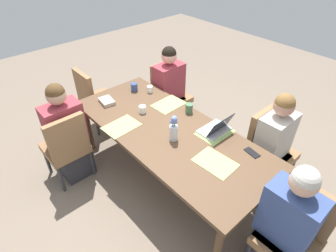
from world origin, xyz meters
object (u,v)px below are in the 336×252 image
(person_near_left_mid, at_px, (271,149))
(person_head_left_left_near, at_px, (283,229))
(chair_near_right_near, at_px, (169,91))
(flower_vase, at_px, (174,129))
(person_far_left_far, at_px, (68,137))
(chair_far_left_far, at_px, (66,145))
(chair_near_left_mid, at_px, (267,145))
(laptop_near_left_mid, at_px, (216,129))
(dining_table, at_px, (168,135))
(chair_head_left_left_near, at_px, (294,230))
(coffee_mug_centre_right, at_px, (134,87))
(person_near_right_near, at_px, (169,93))
(phone_black, at_px, (252,153))
(chair_head_right_right_mid, at_px, (94,97))
(coffee_mug_near_right, at_px, (142,109))
(book_red_cover, at_px, (107,101))
(coffee_mug_near_left, at_px, (150,89))
(coffee_mug_centre_left, at_px, (189,108))

(person_near_left_mid, bearing_deg, person_head_left_left_near, 127.43)
(chair_near_right_near, xyz_separation_m, flower_vase, (-1.02, 0.85, 0.35))
(person_far_left_far, bearing_deg, person_head_left_left_near, -160.69)
(chair_far_left_far, bearing_deg, person_head_left_left_near, -158.63)
(chair_near_left_mid, distance_m, laptop_near_left_mid, 0.65)
(dining_table, relative_size, flower_vase, 8.15)
(chair_head_left_left_near, relative_size, coffee_mug_centre_right, 8.93)
(dining_table, height_order, person_near_right_near, person_near_right_near)
(flower_vase, relative_size, coffee_mug_centre_right, 2.80)
(chair_far_left_far, xyz_separation_m, person_near_right_near, (0.05, -1.55, 0.03))
(flower_vase, distance_m, phone_black, 0.77)
(coffee_mug_centre_right, bearing_deg, chair_head_right_right_mid, 28.73)
(person_far_left_far, bearing_deg, chair_near_right_near, -88.08)
(flower_vase, bearing_deg, chair_head_left_left_near, -173.71)
(dining_table, height_order, chair_head_right_right_mid, chair_head_right_right_mid)
(chair_near_left_mid, xyz_separation_m, person_near_left_mid, (-0.07, 0.06, 0.03))
(flower_vase, height_order, coffee_mug_near_right, flower_vase)
(chair_near_left_mid, xyz_separation_m, book_red_cover, (1.58, 1.01, 0.24))
(dining_table, relative_size, phone_black, 15.32)
(coffee_mug_near_left, bearing_deg, chair_head_left_left_near, 172.99)
(person_near_left_mid, relative_size, laptop_near_left_mid, 3.73)
(coffee_mug_near_left, bearing_deg, chair_near_left_mid, -161.86)
(chair_near_right_near, distance_m, coffee_mug_near_right, 0.94)
(dining_table, bearing_deg, chair_far_left_far, 47.55)
(chair_head_right_right_mid, xyz_separation_m, coffee_mug_centre_left, (-1.36, -0.48, 0.28))
(dining_table, height_order, coffee_mug_near_left, coffee_mug_near_left)
(chair_head_right_right_mid, distance_m, coffee_mug_centre_left, 1.47)
(person_near_right_near, bearing_deg, book_red_cover, 85.50)
(laptop_near_left_mid, bearing_deg, chair_near_right_near, -19.94)
(chair_far_left_far, distance_m, coffee_mug_near_right, 0.92)
(chair_near_left_mid, bearing_deg, laptop_near_left_mid, 52.93)
(chair_near_left_mid, distance_m, coffee_mug_near_left, 1.54)
(person_near_right_near, distance_m, flower_vase, 1.28)
(chair_near_left_mid, xyz_separation_m, coffee_mug_centre_right, (1.60, 0.60, 0.27))
(chair_near_left_mid, height_order, person_near_left_mid, person_near_left_mid)
(dining_table, relative_size, coffee_mug_centre_left, 21.34)
(chair_head_left_left_near, bearing_deg, chair_near_left_mid, -46.07)
(dining_table, height_order, book_red_cover, book_red_cover)
(person_head_left_left_near, relative_size, laptop_near_left_mid, 3.73)
(coffee_mug_near_left, height_order, book_red_cover, coffee_mug_near_left)
(chair_far_left_far, relative_size, chair_near_right_near, 1.00)
(chair_near_right_near, height_order, coffee_mug_centre_left, chair_near_right_near)
(chair_near_right_near, xyz_separation_m, book_red_cover, (-0.00, 0.98, 0.24))
(dining_table, bearing_deg, coffee_mug_near_right, 0.11)
(laptop_near_left_mid, bearing_deg, coffee_mug_near_left, -0.11)
(chair_near_left_mid, xyz_separation_m, person_far_left_far, (1.53, 1.58, 0.03))
(flower_vase, xyz_separation_m, coffee_mug_near_left, (0.88, -0.40, -0.09))
(person_far_left_far, bearing_deg, coffee_mug_near_right, -117.38)
(phone_black, bearing_deg, person_near_left_mid, 98.88)
(person_head_left_left_near, xyz_separation_m, chair_near_right_near, (2.23, -0.78, -0.03))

